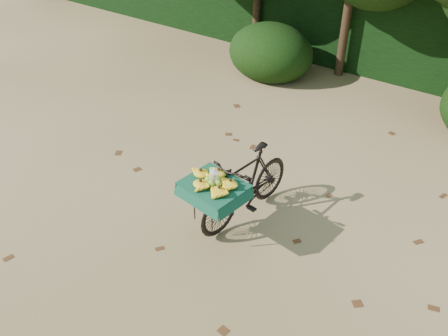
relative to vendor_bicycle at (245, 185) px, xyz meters
The scene contains 4 objects.
ground 0.99m from the vendor_bicycle, ahead, with size 80.00×80.00×0.00m, color tan.
vendor_bicycle is the anchor object (origin of this frame).
bush_clumps 4.38m from the vendor_bicycle, 72.29° to the left, with size 8.80×1.70×0.90m, color black, non-canonical shape.
leaf_litter 1.11m from the vendor_bicycle, 32.23° to the left, with size 7.00×7.30×0.01m, color #4C2B14, non-canonical shape.
Camera 1 is at (1.85, -4.02, 4.25)m, focal length 38.00 mm.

